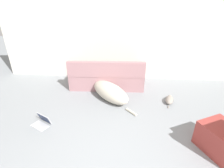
# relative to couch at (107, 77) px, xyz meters

# --- Properties ---
(wall_back) EXTENTS (7.34, 0.06, 2.76)m
(wall_back) POSITION_rel_couch_xyz_m (0.40, 0.67, 1.10)
(wall_back) COLOR silver
(wall_back) RESTS_ON ground_plane
(couch) EXTENTS (2.07, 0.91, 0.84)m
(couch) POSITION_rel_couch_xyz_m (0.00, 0.00, 0.00)
(couch) COLOR #A3757A
(couch) RESTS_ON ground_plane
(dog) EXTENTS (1.27, 1.32, 0.43)m
(dog) POSITION_rel_couch_xyz_m (0.14, -0.74, -0.07)
(dog) COLOR beige
(dog) RESTS_ON ground_plane
(cat) EXTENTS (0.28, 0.54, 0.15)m
(cat) POSITION_rel_couch_xyz_m (1.62, -0.78, -0.20)
(cat) COLOR gray
(cat) RESTS_ON ground_plane
(laptop_open) EXTENTS (0.42, 0.39, 0.21)m
(laptop_open) POSITION_rel_couch_xyz_m (-1.13, -1.84, -0.21)
(laptop_open) COLOR #B7B7BC
(laptop_open) RESTS_ON ground_plane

